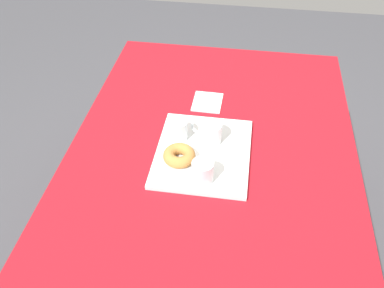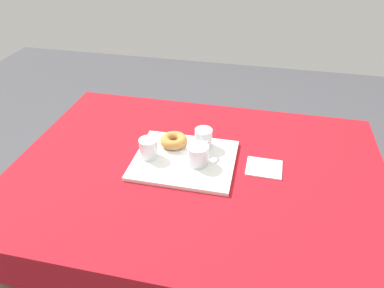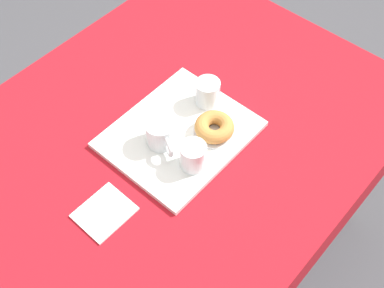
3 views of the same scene
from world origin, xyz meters
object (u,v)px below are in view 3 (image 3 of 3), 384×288
Objects in this scene: dining_table at (160,160)px; water_glass_far at (192,158)px; serving_tray at (180,134)px; tea_mug_left at (162,133)px; sugar_donut_left at (214,127)px; paper_napkin at (104,212)px; donut_plate_left at (214,132)px; water_glass_near at (208,93)px.

water_glass_far reaches higher than dining_table.
tea_mug_left is at bearing -15.34° from serving_tray.
tea_mug_left is (0.06, -0.02, 0.05)m from serving_tray.
sugar_donut_left reaches higher than dining_table.
water_glass_far is 0.58× the size of paper_napkin.
serving_tray is 2.89× the size of paper_napkin.
serving_tray is 0.11m from sugar_donut_left.
paper_napkin is at bearing -7.89° from sugar_donut_left.
donut_plate_left is at bearing 172.11° from paper_napkin.
tea_mug_left reaches higher than sugar_donut_left.
dining_table is 0.19m from water_glass_far.
tea_mug_left is 1.08× the size of sugar_donut_left.
tea_mug_left is 0.27m from paper_napkin.
paper_napkin reaches higher than dining_table.
water_glass_near is 0.24m from water_glass_far.
tea_mug_left is 1.02× the size of donut_plate_left.
tea_mug_left is 1.53× the size of water_glass_near.
tea_mug_left is at bearing -37.23° from donut_plate_left.
dining_table is 0.12m from serving_tray.
tea_mug_left is 0.88× the size of paper_napkin.
serving_tray is at bearing 152.12° from dining_table.
water_glass_near and water_glass_far have the same top height.
dining_table is 0.28m from paper_napkin.
dining_table is 11.95× the size of tea_mug_left.
water_glass_far is (0.01, 0.12, -0.00)m from tea_mug_left.
dining_table is at bearing -91.97° from water_glass_far.
water_glass_far is at bearing 88.03° from dining_table.
paper_napkin is (0.26, 0.04, -0.05)m from tea_mug_left.
dining_table is 12.88× the size of sugar_donut_left.
donut_plate_left is at bearing 142.77° from tea_mug_left.
sugar_donut_left is (-0.13, -0.03, -0.01)m from water_glass_far.
serving_tray is (-0.06, 0.03, 0.10)m from dining_table.
serving_tray is 5.01× the size of water_glass_far.
dining_table is 0.21m from sugar_donut_left.
water_glass_far is 0.13m from donut_plate_left.
donut_plate_left is 0.02m from sugar_donut_left.
sugar_donut_left is (0.00, 0.00, 0.02)m from donut_plate_left.
tea_mug_left reaches higher than paper_napkin.
sugar_donut_left is (-0.06, 0.08, 0.04)m from serving_tray.
serving_tray is 3.28× the size of tea_mug_left.
dining_table is 12.24× the size of donut_plate_left.
water_glass_far is at bearing 30.13° from water_glass_near.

